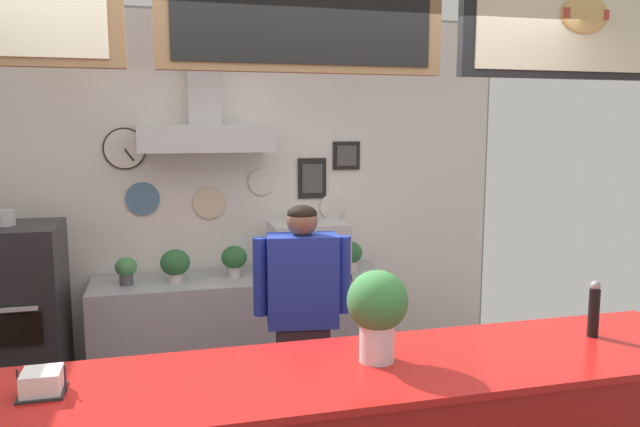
{
  "coord_description": "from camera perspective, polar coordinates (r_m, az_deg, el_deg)",
  "views": [
    {
      "loc": [
        -0.59,
        -2.63,
        2.03
      ],
      "look_at": [
        0.28,
        0.68,
        1.54
      ],
      "focal_mm": 34.62,
      "sensor_mm": 36.0,
      "label": 1
    }
  ],
  "objects": [
    {
      "name": "shop_worker",
      "position": [
        3.63,
        -1.63,
        -10.83
      ],
      "size": [
        0.56,
        0.27,
        1.59
      ],
      "rotation": [
        0.0,
        0.0,
        3.0
      ],
      "color": "#232328",
      "rests_on": "ground_plane"
    },
    {
      "name": "espresso_machine",
      "position": [
        4.75,
        -1.08,
        -3.28
      ],
      "size": [
        0.58,
        0.5,
        0.4
      ],
      "color": "silver",
      "rests_on": "back_prep_counter"
    },
    {
      "name": "pizza_oven",
      "position": [
        4.56,
        -26.61,
        -9.71
      ],
      "size": [
        0.66,
        0.67,
        1.5
      ],
      "color": "#232326",
      "rests_on": "ground_plane"
    },
    {
      "name": "back_prep_counter",
      "position": [
        4.86,
        -7.02,
        -11.06
      ],
      "size": [
        2.21,
        0.61,
        0.9
      ],
      "color": "#A3A5AD",
      "rests_on": "ground_plane"
    },
    {
      "name": "potted_sage",
      "position": [
        4.64,
        -13.24,
        -4.54
      ],
      "size": [
        0.22,
        0.22,
        0.24
      ],
      "color": "beige",
      "rests_on": "back_prep_counter"
    },
    {
      "name": "potted_thyme",
      "position": [
        4.65,
        -17.49,
        -4.93
      ],
      "size": [
        0.15,
        0.15,
        0.2
      ],
      "color": "#4C4C51",
      "rests_on": "back_prep_counter"
    },
    {
      "name": "potted_oregano",
      "position": [
        4.88,
        2.74,
        -3.79
      ],
      "size": [
        0.2,
        0.2,
        0.23
      ],
      "color": "beige",
      "rests_on": "back_prep_counter"
    },
    {
      "name": "pepper_grinder",
      "position": [
        3.12,
        24.0,
        -8.08
      ],
      "size": [
        0.05,
        0.05,
        0.26
      ],
      "color": "black",
      "rests_on": "service_counter"
    },
    {
      "name": "back_wall_assembly",
      "position": [
        4.83,
        -7.85,
        2.5
      ],
      "size": [
        4.44,
        2.57,
        2.91
      ],
      "color": "gray",
      "rests_on": "ground_plane"
    },
    {
      "name": "potted_basil",
      "position": [
        4.72,
        -7.93,
        -4.16
      ],
      "size": [
        0.19,
        0.19,
        0.23
      ],
      "color": "beige",
      "rests_on": "back_prep_counter"
    },
    {
      "name": "basil_vase",
      "position": [
        2.56,
        5.32,
        -8.91
      ],
      "size": [
        0.25,
        0.25,
        0.38
      ],
      "color": "silver",
      "rests_on": "service_counter"
    },
    {
      "name": "napkin_holder",
      "position": [
        2.51,
        -24.31,
        -14.12
      ],
      "size": [
        0.17,
        0.16,
        0.1
      ],
      "color": "#262628",
      "rests_on": "service_counter"
    }
  ]
}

